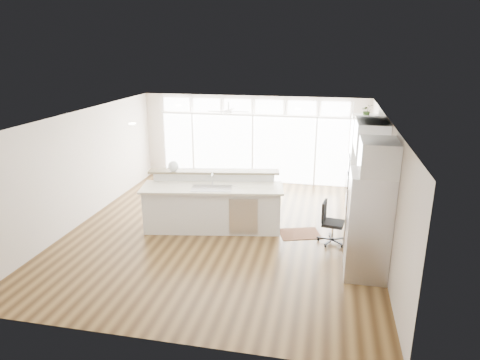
# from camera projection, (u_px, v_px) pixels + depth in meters

# --- Properties ---
(floor) EXTENTS (7.00, 8.00, 0.02)m
(floor) POSITION_uv_depth(u_px,v_px,m) (223.00, 231.00, 10.04)
(floor) COLOR #412B14
(floor) RESTS_ON ground
(ceiling) EXTENTS (7.00, 8.00, 0.02)m
(ceiling) POSITION_uv_depth(u_px,v_px,m) (221.00, 116.00, 9.23)
(ceiling) COLOR white
(ceiling) RESTS_ON wall_back
(wall_back) EXTENTS (7.00, 0.04, 2.70)m
(wall_back) POSITION_uv_depth(u_px,v_px,m) (253.00, 139.00, 13.37)
(wall_back) COLOR beige
(wall_back) RESTS_ON floor
(wall_front) EXTENTS (7.00, 0.04, 2.70)m
(wall_front) POSITION_uv_depth(u_px,v_px,m) (152.00, 259.00, 5.90)
(wall_front) COLOR beige
(wall_front) RESTS_ON floor
(wall_left) EXTENTS (0.04, 8.00, 2.70)m
(wall_left) POSITION_uv_depth(u_px,v_px,m) (82.00, 167.00, 10.31)
(wall_left) COLOR beige
(wall_left) RESTS_ON floor
(wall_right) EXTENTS (0.04, 8.00, 2.70)m
(wall_right) POSITION_uv_depth(u_px,v_px,m) (384.00, 186.00, 8.95)
(wall_right) COLOR beige
(wall_right) RESTS_ON floor
(glass_wall) EXTENTS (5.80, 0.06, 2.08)m
(glass_wall) POSITION_uv_depth(u_px,v_px,m) (253.00, 149.00, 13.40)
(glass_wall) COLOR white
(glass_wall) RESTS_ON wall_back
(transom_row) EXTENTS (5.90, 0.06, 0.40)m
(transom_row) POSITION_uv_depth(u_px,v_px,m) (253.00, 106.00, 13.00)
(transom_row) COLOR white
(transom_row) RESTS_ON wall_back
(desk_window) EXTENTS (0.04, 0.85, 0.85)m
(desk_window) POSITION_uv_depth(u_px,v_px,m) (382.00, 173.00, 9.18)
(desk_window) COLOR white
(desk_window) RESTS_ON wall_right
(ceiling_fan) EXTENTS (1.16, 1.16, 0.32)m
(ceiling_fan) POSITION_uv_depth(u_px,v_px,m) (229.00, 108.00, 12.00)
(ceiling_fan) COLOR white
(ceiling_fan) RESTS_ON ceiling
(recessed_lights) EXTENTS (3.40, 3.00, 0.02)m
(recessed_lights) POSITION_uv_depth(u_px,v_px,m) (224.00, 116.00, 9.42)
(recessed_lights) COLOR white
(recessed_lights) RESTS_ON ceiling
(oven_cabinet) EXTENTS (0.64, 1.20, 2.50)m
(oven_cabinet) POSITION_uv_depth(u_px,v_px,m) (362.00, 167.00, 10.73)
(oven_cabinet) COLOR white
(oven_cabinet) RESTS_ON floor
(desk_nook) EXTENTS (0.72, 1.30, 0.76)m
(desk_nook) POSITION_uv_depth(u_px,v_px,m) (361.00, 222.00, 9.60)
(desk_nook) COLOR white
(desk_nook) RESTS_ON floor
(upper_cabinets) EXTENTS (0.64, 1.30, 0.64)m
(upper_cabinets) POSITION_uv_depth(u_px,v_px,m) (371.00, 135.00, 9.00)
(upper_cabinets) COLOR white
(upper_cabinets) RESTS_ON wall_right
(refrigerator) EXTENTS (0.76, 0.90, 2.00)m
(refrigerator) POSITION_uv_depth(u_px,v_px,m) (368.00, 225.00, 7.87)
(refrigerator) COLOR silver
(refrigerator) RESTS_ON floor
(fridge_cabinet) EXTENTS (0.64, 0.90, 0.60)m
(fridge_cabinet) POSITION_uv_depth(u_px,v_px,m) (379.00, 157.00, 7.47)
(fridge_cabinet) COLOR white
(fridge_cabinet) RESTS_ON wall_right
(framed_photos) EXTENTS (0.06, 0.22, 0.80)m
(framed_photos) POSITION_uv_depth(u_px,v_px,m) (378.00, 171.00, 9.80)
(framed_photos) COLOR black
(framed_photos) RESTS_ON wall_right
(kitchen_island) EXTENTS (3.42, 1.77, 1.29)m
(kitchen_island) POSITION_uv_depth(u_px,v_px,m) (212.00, 203.00, 9.96)
(kitchen_island) COLOR white
(kitchen_island) RESTS_ON floor
(rug) EXTENTS (1.07, 0.91, 0.01)m
(rug) POSITION_uv_depth(u_px,v_px,m) (300.00, 234.00, 9.87)
(rug) COLOR #3D1F13
(rug) RESTS_ON floor
(office_chair) EXTENTS (0.55, 0.52, 0.94)m
(office_chair) POSITION_uv_depth(u_px,v_px,m) (333.00, 223.00, 9.30)
(office_chair) COLOR black
(office_chair) RESTS_ON floor
(fishbowl) EXTENTS (0.32, 0.32, 0.26)m
(fishbowl) POSITION_uv_depth(u_px,v_px,m) (173.00, 166.00, 10.14)
(fishbowl) COLOR white
(fishbowl) RESTS_ON kitchen_island
(monitor) EXTENTS (0.14, 0.46, 0.38)m
(monitor) POSITION_uv_depth(u_px,v_px,m) (359.00, 197.00, 9.44)
(monitor) COLOR black
(monitor) RESTS_ON desk_nook
(keyboard) EXTENTS (0.14, 0.35, 0.02)m
(keyboard) POSITION_uv_depth(u_px,v_px,m) (351.00, 205.00, 9.53)
(keyboard) COLOR silver
(keyboard) RESTS_ON desk_nook
(potted_plant) EXTENTS (0.33, 0.35, 0.24)m
(potted_plant) POSITION_uv_depth(u_px,v_px,m) (367.00, 112.00, 10.31)
(potted_plant) COLOR #375C27
(potted_plant) RESTS_ON oven_cabinet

